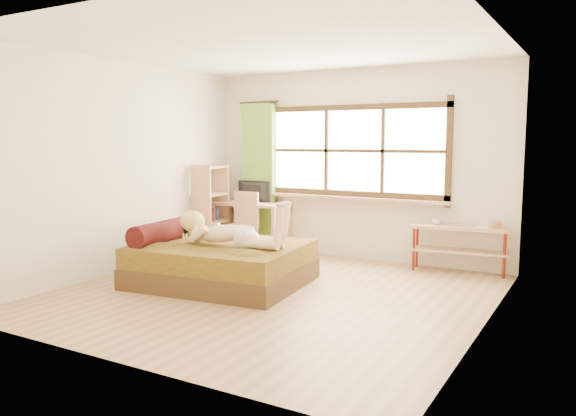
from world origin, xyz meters
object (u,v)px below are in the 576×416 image
Objects in this scene: chair at (242,220)px; bookshelf at (211,208)px; pipe_shelf at (460,239)px; woman at (229,221)px; kitten at (180,228)px; desk at (250,209)px; bed at (218,262)px.

chair is 0.61m from bookshelf.
bookshelf is (-3.64, -0.48, 0.23)m from pipe_shelf.
chair is at bearing -8.16° from bookshelf.
chair reaches higher than pipe_shelf.
bookshelf reaches higher than woman.
woman reaches higher than chair.
chair is at bearing 113.09° from woman.
woman is at bearing -16.13° from kitten.
desk reaches higher than pipe_shelf.
woman is 1.09× the size of pipe_shelf.
chair is at bearing 107.83° from bed.
bookshelf is at bearing 106.49° from kitten.
kitten is 3.58m from pipe_shelf.
bookshelf reaches higher than chair.
woman is 1.01× the size of bookshelf.
pipe_shelf is (3.05, 1.87, -0.15)m from kitten.
desk is at bearing 110.63° from woman.
pipe_shelf is 3.68m from bookshelf.
bed reaches higher than pipe_shelf.
pipe_shelf is at bearing 33.41° from bed.
pipe_shelf is (2.18, 2.02, -0.32)m from woman.
bed is 2.20× the size of chair.
chair is at bearing 83.53° from kitten.
bookshelf is at bearing 126.98° from woman.
desk is 3.16m from pipe_shelf.
bookshelf reaches higher than bed.
bed is at bearing -147.21° from pipe_shelf.
bed is 0.55m from woman.
bookshelf is at bearing 123.68° from bed.
chair is 3.09m from pipe_shelf.
pipe_shelf is (3.05, 0.49, -0.08)m from chair.
desk is (-0.77, 1.86, 0.39)m from bed.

